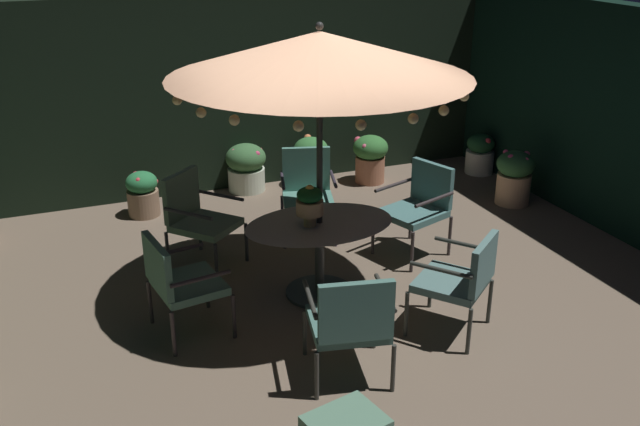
{
  "coord_description": "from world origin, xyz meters",
  "views": [
    {
      "loc": [
        -2.24,
        -5.52,
        3.38
      ],
      "look_at": [
        -0.01,
        0.05,
        0.85
      ],
      "focal_mm": 39.45,
      "sensor_mm": 36.0,
      "label": 1
    }
  ],
  "objects_px": {
    "patio_chair_east": "(462,277)",
    "potted_plant_right_far": "(514,176)",
    "centerpiece_planter": "(310,202)",
    "potted_plant_back_left": "(480,153)",
    "patio_chair_northeast": "(351,320)",
    "patio_umbrella": "(320,55)",
    "potted_plant_back_right": "(370,157)",
    "patio_chair_north": "(178,279)",
    "ottoman_footrest": "(346,426)",
    "potted_plant_front_corner": "(246,166)",
    "patio_chair_southwest": "(197,214)",
    "patio_dining_table": "(320,242)",
    "potted_plant_left_near": "(311,159)",
    "potted_plant_back_center": "(143,193)",
    "patio_chair_southeast": "(420,203)",
    "patio_chair_south": "(307,188)"
  },
  "relations": [
    {
      "from": "potted_plant_back_right",
      "to": "patio_dining_table",
      "type": "bearing_deg",
      "value": -124.26
    },
    {
      "from": "patio_umbrella",
      "to": "potted_plant_back_right",
      "type": "xyz_separation_m",
      "value": [
        1.81,
        2.66,
        -1.94
      ]
    },
    {
      "from": "patio_chair_east",
      "to": "potted_plant_back_right",
      "type": "bearing_deg",
      "value": 75.98
    },
    {
      "from": "centerpiece_planter",
      "to": "patio_umbrella",
      "type": "bearing_deg",
      "value": 19.83
    },
    {
      "from": "patio_umbrella",
      "to": "ottoman_footrest",
      "type": "distance_m",
      "value": 3.08
    },
    {
      "from": "potted_plant_back_center",
      "to": "potted_plant_back_left",
      "type": "xyz_separation_m",
      "value": [
        4.7,
        -0.21,
        0.0
      ]
    },
    {
      "from": "patio_umbrella",
      "to": "patio_chair_east",
      "type": "height_order",
      "value": "patio_umbrella"
    },
    {
      "from": "patio_chair_southwest",
      "to": "potted_plant_back_right",
      "type": "bearing_deg",
      "value": 30.19
    },
    {
      "from": "patio_chair_east",
      "to": "potted_plant_right_far",
      "type": "height_order",
      "value": "patio_chair_east"
    },
    {
      "from": "patio_chair_north",
      "to": "potted_plant_back_right",
      "type": "relative_size",
      "value": 1.39
    },
    {
      "from": "centerpiece_planter",
      "to": "potted_plant_right_far",
      "type": "relative_size",
      "value": 0.58
    },
    {
      "from": "ottoman_footrest",
      "to": "potted_plant_right_far",
      "type": "height_order",
      "value": "potted_plant_right_far"
    },
    {
      "from": "centerpiece_planter",
      "to": "patio_chair_south",
      "type": "bearing_deg",
      "value": 70.06
    },
    {
      "from": "ottoman_footrest",
      "to": "potted_plant_back_right",
      "type": "height_order",
      "value": "potted_plant_back_right"
    },
    {
      "from": "patio_chair_south",
      "to": "potted_plant_back_right",
      "type": "distance_m",
      "value": 1.94
    },
    {
      "from": "potted_plant_back_center",
      "to": "patio_dining_table",
      "type": "bearing_deg",
      "value": -64.06
    },
    {
      "from": "potted_plant_back_center",
      "to": "potted_plant_back_right",
      "type": "bearing_deg",
      "value": 0.77
    },
    {
      "from": "potted_plant_back_right",
      "to": "potted_plant_front_corner",
      "type": "bearing_deg",
      "value": 169.1
    },
    {
      "from": "patio_chair_north",
      "to": "patio_chair_south",
      "type": "relative_size",
      "value": 0.92
    },
    {
      "from": "potted_plant_left_near",
      "to": "potted_plant_front_corner",
      "type": "relative_size",
      "value": 1.05
    },
    {
      "from": "potted_plant_back_left",
      "to": "patio_chair_northeast",
      "type": "bearing_deg",
      "value": -134.44
    },
    {
      "from": "patio_chair_southeast",
      "to": "potted_plant_left_near",
      "type": "distance_m",
      "value": 2.4
    },
    {
      "from": "patio_chair_northeast",
      "to": "potted_plant_front_corner",
      "type": "xyz_separation_m",
      "value": [
        0.44,
        4.36,
        -0.22
      ]
    },
    {
      "from": "potted_plant_front_corner",
      "to": "potted_plant_back_right",
      "type": "distance_m",
      "value": 1.7
    },
    {
      "from": "potted_plant_front_corner",
      "to": "patio_chair_southwest",
      "type": "bearing_deg",
      "value": -119.3
    },
    {
      "from": "centerpiece_planter",
      "to": "potted_plant_right_far",
      "type": "bearing_deg",
      "value": 21.67
    },
    {
      "from": "patio_chair_northeast",
      "to": "patio_chair_south",
      "type": "height_order",
      "value": "patio_chair_south"
    },
    {
      "from": "ottoman_footrest",
      "to": "potted_plant_front_corner",
      "type": "bearing_deg",
      "value": 80.6
    },
    {
      "from": "patio_chair_east",
      "to": "patio_chair_southeast",
      "type": "relative_size",
      "value": 0.94
    },
    {
      "from": "patio_dining_table",
      "to": "potted_plant_back_left",
      "type": "distance_m",
      "value": 4.2
    },
    {
      "from": "patio_chair_east",
      "to": "potted_plant_left_near",
      "type": "bearing_deg",
      "value": 88.01
    },
    {
      "from": "ottoman_footrest",
      "to": "potted_plant_back_left",
      "type": "bearing_deg",
      "value": 48.46
    },
    {
      "from": "patio_chair_northeast",
      "to": "patio_chair_east",
      "type": "relative_size",
      "value": 1.04
    },
    {
      "from": "potted_plant_front_corner",
      "to": "potted_plant_back_left",
      "type": "bearing_deg",
      "value": -9.82
    },
    {
      "from": "patio_chair_east",
      "to": "patio_chair_southwest",
      "type": "xyz_separation_m",
      "value": [
        -1.81,
        2.16,
        0.02
      ]
    },
    {
      "from": "potted_plant_left_near",
      "to": "centerpiece_planter",
      "type": "bearing_deg",
      "value": -111.33
    },
    {
      "from": "potted_plant_back_right",
      "to": "patio_chair_north",
      "type": "bearing_deg",
      "value": -138.06
    },
    {
      "from": "patio_umbrella",
      "to": "ottoman_footrest",
      "type": "bearing_deg",
      "value": -107.76
    },
    {
      "from": "patio_chair_north",
      "to": "ottoman_footrest",
      "type": "relative_size",
      "value": 1.65
    },
    {
      "from": "patio_dining_table",
      "to": "patio_chair_north",
      "type": "height_order",
      "value": "patio_chair_north"
    },
    {
      "from": "patio_chair_north",
      "to": "patio_chair_east",
      "type": "relative_size",
      "value": 0.99
    },
    {
      "from": "centerpiece_planter",
      "to": "patio_chair_southeast",
      "type": "xyz_separation_m",
      "value": [
        1.45,
        0.5,
        -0.41
      ]
    },
    {
      "from": "patio_chair_east",
      "to": "centerpiece_planter",
      "type": "bearing_deg",
      "value": 133.0
    },
    {
      "from": "patio_umbrella",
      "to": "potted_plant_back_left",
      "type": "distance_m",
      "value": 4.65
    },
    {
      "from": "patio_chair_north",
      "to": "patio_chair_southeast",
      "type": "bearing_deg",
      "value": 13.96
    },
    {
      "from": "patio_chair_east",
      "to": "potted_plant_right_far",
      "type": "bearing_deg",
      "value": 45.91
    },
    {
      "from": "centerpiece_planter",
      "to": "potted_plant_back_left",
      "type": "xyz_separation_m",
      "value": [
        3.54,
        2.45,
        -0.7
      ]
    },
    {
      "from": "patio_chair_east",
      "to": "potted_plant_back_left",
      "type": "relative_size",
      "value": 1.63
    },
    {
      "from": "ottoman_footrest",
      "to": "potted_plant_back_center",
      "type": "relative_size",
      "value": 0.99
    },
    {
      "from": "potted_plant_front_corner",
      "to": "patio_chair_southeast",
      "type": "bearing_deg",
      "value": -64.68
    }
  ]
}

